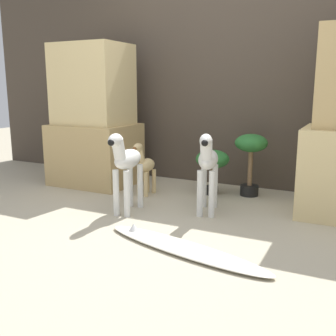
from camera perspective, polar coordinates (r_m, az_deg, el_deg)
name	(u,v)px	position (r m, az deg, el deg)	size (l,w,h in m)	color
ground_plane	(156,231)	(2.93, -1.69, -9.17)	(14.00, 14.00, 0.00)	#B2A88E
wall_back	(229,81)	(4.25, 8.84, 12.34)	(6.40, 0.08, 2.20)	#473D33
rock_pillar_left	(94,121)	(4.31, -10.65, 6.70)	(0.85, 0.67, 1.48)	tan
zebra_right	(208,164)	(3.24, 5.78, 0.65)	(0.25, 0.52, 0.69)	silver
zebra_left	(126,163)	(3.26, -6.12, 0.70)	(0.21, 0.52, 0.69)	silver
giraffe_figurine	(145,167)	(3.82, -3.31, 0.18)	(0.13, 0.34, 0.53)	#E0C184
potted_palm_front	(251,151)	(3.85, 11.94, 2.40)	(0.31, 0.31, 0.60)	black
potted_palm_back	(212,161)	(3.84, 6.46, 0.97)	(0.33, 0.33, 0.44)	black
surfboard	(182,248)	(2.60, 2.05, -11.46)	(1.29, 0.51, 0.08)	silver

